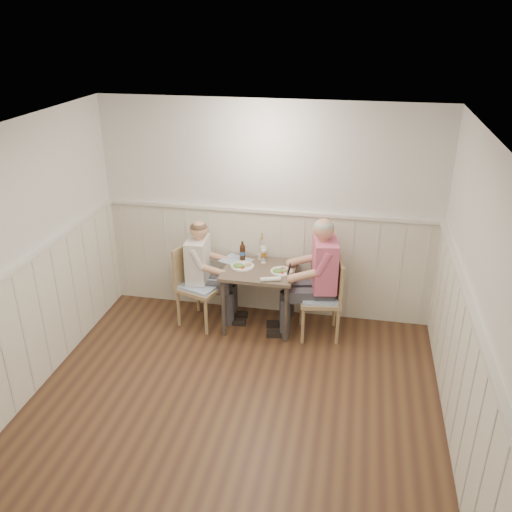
# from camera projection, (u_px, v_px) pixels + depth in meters

# --- Properties ---
(ground_plane) EXTENTS (4.50, 4.50, 0.00)m
(ground_plane) POSITION_uv_depth(u_px,v_px,m) (224.00, 430.00, 4.89)
(ground_plane) COLOR #452B1E
(room_shell) EXTENTS (4.04, 4.54, 2.60)m
(room_shell) POSITION_uv_depth(u_px,v_px,m) (219.00, 281.00, 4.26)
(room_shell) COLOR white
(room_shell) RESTS_ON ground
(wainscot) EXTENTS (4.00, 4.49, 1.34)m
(wainscot) POSITION_uv_depth(u_px,v_px,m) (240.00, 326.00, 5.22)
(wainscot) COLOR beige
(wainscot) RESTS_ON ground
(dining_table) EXTENTS (0.82, 0.70, 0.75)m
(dining_table) POSITION_uv_depth(u_px,v_px,m) (259.00, 277.00, 6.28)
(dining_table) COLOR brown
(dining_table) RESTS_ON ground
(chair_right) EXTENTS (0.52, 0.52, 0.96)m
(chair_right) POSITION_uv_depth(u_px,v_px,m) (326.00, 295.00, 6.14)
(chair_right) COLOR #997759
(chair_right) RESTS_ON ground
(chair_left) EXTENTS (0.59, 0.59, 0.98)m
(chair_left) POSITION_uv_depth(u_px,v_px,m) (197.00, 282.00, 6.41)
(chair_left) COLOR #997759
(chair_left) RESTS_ON ground
(man_in_pink) EXTENTS (0.72, 0.51, 1.45)m
(man_in_pink) POSITION_uv_depth(u_px,v_px,m) (319.00, 286.00, 6.15)
(man_in_pink) COLOR #3F3F47
(man_in_pink) RESTS_ON ground
(diner_cream) EXTENTS (0.61, 0.43, 1.29)m
(diner_cream) POSITION_uv_depth(u_px,v_px,m) (202.00, 279.00, 6.46)
(diner_cream) COLOR #3F3F47
(diner_cream) RESTS_ON ground
(plate_man) EXTENTS (0.25, 0.25, 0.06)m
(plate_man) POSITION_uv_depth(u_px,v_px,m) (281.00, 270.00, 6.14)
(plate_man) COLOR white
(plate_man) RESTS_ON dining_table
(plate_diner) EXTENTS (0.27, 0.27, 0.07)m
(plate_diner) POSITION_uv_depth(u_px,v_px,m) (241.00, 266.00, 6.26)
(plate_diner) COLOR white
(plate_diner) RESTS_ON dining_table
(beer_glass_a) EXTENTS (0.07, 0.07, 0.17)m
(beer_glass_a) POSITION_uv_depth(u_px,v_px,m) (263.00, 251.00, 6.40)
(beer_glass_a) COLOR silver
(beer_glass_a) RESTS_ON dining_table
(beer_glass_b) EXTENTS (0.07, 0.07, 0.17)m
(beer_glass_b) POSITION_uv_depth(u_px,v_px,m) (264.00, 254.00, 6.33)
(beer_glass_b) COLOR silver
(beer_glass_b) RESTS_ON dining_table
(beer_bottle) EXTENTS (0.07, 0.07, 0.24)m
(beer_bottle) POSITION_uv_depth(u_px,v_px,m) (243.00, 252.00, 6.40)
(beer_bottle) COLOR #311B0D
(beer_bottle) RESTS_ON dining_table
(rolled_napkin) EXTENTS (0.23, 0.12, 0.05)m
(rolled_napkin) POSITION_uv_depth(u_px,v_px,m) (270.00, 279.00, 5.93)
(rolled_napkin) COLOR white
(rolled_napkin) RESTS_ON dining_table
(grass_vase) EXTENTS (0.04, 0.04, 0.37)m
(grass_vase) POSITION_uv_depth(u_px,v_px,m) (260.00, 247.00, 6.39)
(grass_vase) COLOR silver
(grass_vase) RESTS_ON dining_table
(gingham_mat) EXTENTS (0.42, 0.38, 0.01)m
(gingham_mat) POSITION_uv_depth(u_px,v_px,m) (236.00, 260.00, 6.43)
(gingham_mat) COLOR #5385C2
(gingham_mat) RESTS_ON dining_table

